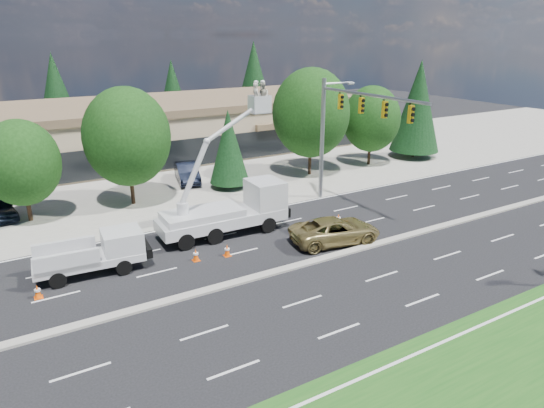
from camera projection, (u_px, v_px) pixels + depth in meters
ground at (269, 274)px, 25.54m from camera, size 140.00×140.00×0.00m
concrete_apron at (152, 181)px, 41.80m from camera, size 140.00×22.00×0.01m
road_median at (269, 273)px, 25.52m from camera, size 120.00×0.55×0.12m
strip_mall at (120, 130)px, 48.97m from camera, size 50.40×15.40×5.50m
tree_front_c at (21, 163)px, 31.61m from camera, size 4.98×4.98×6.91m
tree_front_d at (127, 137)px, 34.63m from camera, size 6.21×6.21×8.61m
tree_front_e at (229, 147)px, 39.00m from camera, size 3.25×3.25×6.41m
tree_front_f at (311, 113)px, 42.15m from camera, size 6.77×6.77×9.40m
tree_front_g at (371, 119)px, 45.87m from camera, size 5.43×5.43×7.54m
tree_front_h at (418, 106)px, 48.48m from camera, size 4.93×4.93×9.71m
tree_back_b at (56, 94)px, 55.98m from camera, size 5.14×5.14×10.13m
tree_back_c at (173, 93)px, 62.89m from camera, size 4.57×4.57×9.01m
tree_back_d at (254, 79)px, 68.25m from camera, size 5.67×5.67×11.18m
signal_mast at (341, 123)px, 34.07m from camera, size 2.76×10.16×9.00m
utility_pickup at (98, 257)px, 25.58m from camera, size 5.66×2.51×2.11m
bucket_truck at (234, 202)px, 30.42m from camera, size 8.42×2.81×9.39m
traffic_cone_a at (38, 292)px, 23.15m from camera, size 0.40×0.40×0.70m
traffic_cone_b at (196, 255)px, 27.00m from camera, size 0.40×0.40×0.70m
traffic_cone_c at (227, 250)px, 27.57m from camera, size 0.40×0.40×0.70m
traffic_cone_d at (338, 219)px, 32.30m from camera, size 0.40×0.40×0.70m
minivan at (335, 230)px, 29.28m from camera, size 5.89×3.47×1.54m
parked_car_east at (187, 172)px, 41.48m from camera, size 2.79×5.19×1.63m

